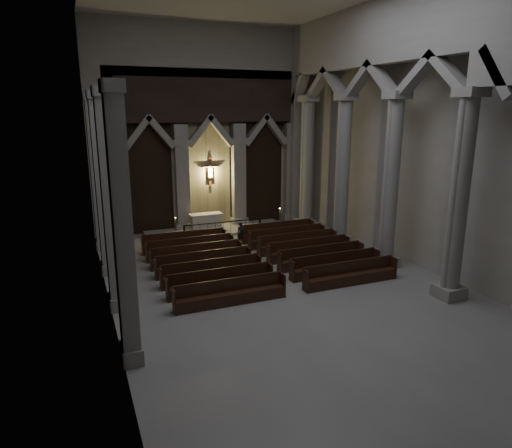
{
  "coord_description": "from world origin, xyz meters",
  "views": [
    {
      "loc": [
        -7.93,
        -15.18,
        7.3
      ],
      "look_at": [
        -0.51,
        3.0,
        2.3
      ],
      "focal_mm": 32.0,
      "sensor_mm": 36.0,
      "label": 1
    }
  ],
  "objects_px": {
    "altar_rail": "(223,227)",
    "candle_stand_right": "(280,226)",
    "pews": "(259,259)",
    "candle_stand_left": "(176,235)",
    "worshipper": "(241,233)",
    "altar": "(206,222)"
  },
  "relations": [
    {
      "from": "altar_rail",
      "to": "pews",
      "type": "distance_m",
      "value": 5.39
    },
    {
      "from": "altar",
      "to": "worshipper",
      "type": "xyz_separation_m",
      "value": [
        1.07,
        -3.22,
        -0.03
      ]
    },
    {
      "from": "pews",
      "to": "worshipper",
      "type": "height_order",
      "value": "worshipper"
    },
    {
      "from": "candle_stand_right",
      "to": "worshipper",
      "type": "height_order",
      "value": "candle_stand_right"
    },
    {
      "from": "worshipper",
      "to": "altar_rail",
      "type": "bearing_deg",
      "value": 117.89
    },
    {
      "from": "altar_rail",
      "to": "candle_stand_right",
      "type": "relative_size",
      "value": 3.13
    },
    {
      "from": "candle_stand_left",
      "to": "altar_rail",
      "type": "bearing_deg",
      "value": -3.07
    },
    {
      "from": "candle_stand_right",
      "to": "candle_stand_left",
      "type": "bearing_deg",
      "value": 175.37
    },
    {
      "from": "worshipper",
      "to": "pews",
      "type": "bearing_deg",
      "value": -82.6
    },
    {
      "from": "worshipper",
      "to": "altar",
      "type": "bearing_deg",
      "value": 122.81
    },
    {
      "from": "candle_stand_left",
      "to": "candle_stand_right",
      "type": "relative_size",
      "value": 0.91
    },
    {
      "from": "altar",
      "to": "altar_rail",
      "type": "distance_m",
      "value": 1.54
    },
    {
      "from": "candle_stand_right",
      "to": "altar",
      "type": "bearing_deg",
      "value": 156.8
    },
    {
      "from": "altar",
      "to": "pews",
      "type": "bearing_deg",
      "value": -84.65
    },
    {
      "from": "altar",
      "to": "candle_stand_left",
      "type": "bearing_deg",
      "value": -149.19
    },
    {
      "from": "altar_rail",
      "to": "candle_stand_right",
      "type": "height_order",
      "value": "candle_stand_right"
    },
    {
      "from": "candle_stand_right",
      "to": "worshipper",
      "type": "bearing_deg",
      "value": -154.17
    },
    {
      "from": "candle_stand_right",
      "to": "pews",
      "type": "bearing_deg",
      "value": -124.54
    },
    {
      "from": "altar",
      "to": "pews",
      "type": "xyz_separation_m",
      "value": [
        0.64,
        -6.79,
        -0.33
      ]
    },
    {
      "from": "candle_stand_left",
      "to": "pews",
      "type": "bearing_deg",
      "value": -63.66
    },
    {
      "from": "altar_rail",
      "to": "candle_stand_left",
      "type": "height_order",
      "value": "candle_stand_left"
    },
    {
      "from": "candle_stand_left",
      "to": "worshipper",
      "type": "height_order",
      "value": "candle_stand_left"
    }
  ]
}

